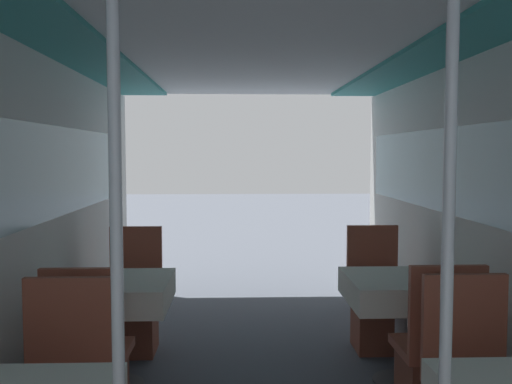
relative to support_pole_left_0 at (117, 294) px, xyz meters
name	(u,v)px	position (x,y,z in m)	size (l,w,h in m)	color
wall_left	(6,231)	(-0.84, 1.22, 0.05)	(0.05, 6.51, 2.15)	silver
ceiling_panel	(265,28)	(0.54, 1.22, 1.12)	(2.77, 6.51, 0.07)	silver
support_pole_left_0	(117,294)	(0.00, 0.00, 0.00)	(0.04, 0.04, 2.15)	silver
dining_table_left_1	(115,295)	(-0.40, 1.84, -0.47)	(0.72, 0.72, 0.71)	#4C4C51
chair_left_near_1	(90,381)	(-0.40, 1.19, -0.77)	(0.41, 0.41, 0.95)	brown
chair_left_far_1	(133,313)	(-0.40, 2.49, -0.77)	(0.41, 0.41, 0.95)	brown
support_pole_right_0	(447,291)	(1.09, 0.00, 0.00)	(0.04, 0.04, 2.15)	silver
dining_table_right_1	(402,292)	(1.49, 1.84, -0.47)	(0.72, 0.72, 0.71)	#4C4C51
chair_right_near_1	(435,376)	(1.49, 1.19, -0.77)	(0.41, 0.41, 0.95)	brown
chair_right_far_1	(376,311)	(1.49, 2.49, -0.77)	(0.41, 0.41, 0.95)	brown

